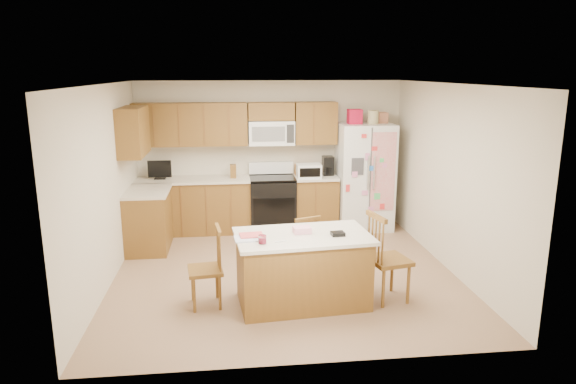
{
  "coord_description": "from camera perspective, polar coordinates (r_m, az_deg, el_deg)",
  "views": [
    {
      "loc": [
        -0.68,
        -6.48,
        2.67
      ],
      "look_at": [
        0.09,
        0.35,
        1.03
      ],
      "focal_mm": 32.0,
      "sensor_mm": 36.0,
      "label": 1
    }
  ],
  "objects": [
    {
      "name": "island",
      "position": [
        6.02,
        1.62,
        -8.5
      ],
      "size": [
        1.61,
        1.03,
        0.93
      ],
      "color": "brown",
      "rests_on": "ground"
    },
    {
      "name": "refrigerator",
      "position": [
        8.83,
        8.49,
        1.83
      ],
      "size": [
        0.9,
        0.79,
        2.04
      ],
      "color": "white",
      "rests_on": "ground"
    },
    {
      "name": "room_shell",
      "position": [
        6.63,
        -0.42,
        2.73
      ],
      "size": [
        4.6,
        4.6,
        2.52
      ],
      "color": "beige",
      "rests_on": "ground"
    },
    {
      "name": "windsor_chair_right",
      "position": [
        6.17,
        10.91,
        -7.37
      ],
      "size": [
        0.53,
        0.54,
        1.07
      ],
      "color": "brown",
      "rests_on": "ground"
    },
    {
      "name": "windsor_chair_left",
      "position": [
        6.02,
        -8.95,
        -8.47
      ],
      "size": [
        0.43,
        0.45,
        0.93
      ],
      "color": "brown",
      "rests_on": "ground"
    },
    {
      "name": "stove",
      "position": [
        8.73,
        -1.75,
        -1.17
      ],
      "size": [
        0.76,
        0.65,
        1.13
      ],
      "color": "black",
      "rests_on": "ground"
    },
    {
      "name": "cabinetry",
      "position": [
        8.46,
        -8.33,
        1.29
      ],
      "size": [
        3.36,
        1.56,
        2.15
      ],
      "color": "brown",
      "rests_on": "ground"
    },
    {
      "name": "ground",
      "position": [
        7.04,
        -0.4,
        -8.87
      ],
      "size": [
        4.5,
        4.5,
        0.0
      ],
      "primitive_type": "plane",
      "color": "#826852",
      "rests_on": "ground"
    },
    {
      "name": "windsor_chair_back",
      "position": [
        6.66,
        1.66,
        -6.37
      ],
      "size": [
        0.48,
        0.47,
        0.88
      ],
      "color": "brown",
      "rests_on": "ground"
    }
  ]
}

